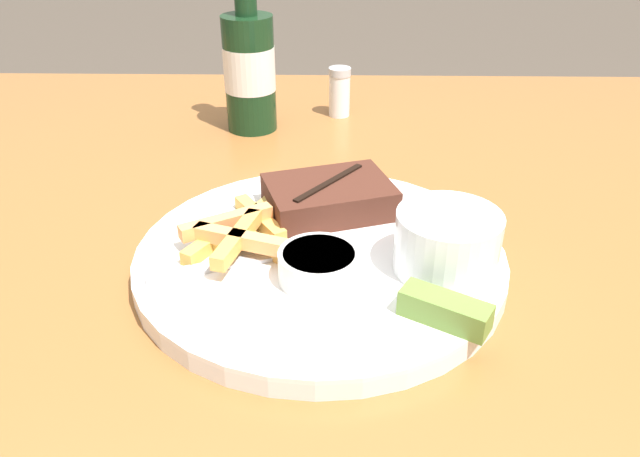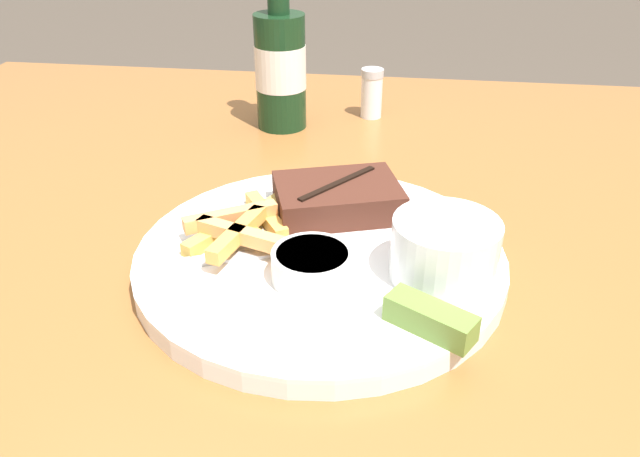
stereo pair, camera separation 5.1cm
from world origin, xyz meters
TOP-DOWN VIEW (x-y plane):
  - dining_table at (0.00, 0.00)m, footprint 1.25×1.11m
  - dinner_plate at (0.00, 0.00)m, footprint 0.31×0.31m
  - steak_portion at (0.01, 0.07)m, footprint 0.13×0.11m
  - fries_pile at (-0.07, 0.01)m, footprint 0.10×0.13m
  - coleslaw_cup at (0.10, -0.03)m, footprint 0.08×0.08m
  - dipping_sauce_cup at (-0.00, -0.04)m, footprint 0.06×0.06m
  - pickle_spear at (0.09, -0.09)m, footprint 0.07×0.05m
  - fork_utensil at (-0.08, -0.03)m, footprint 0.13×0.06m
  - beer_bottle at (-0.09, 0.32)m, footprint 0.06×0.06m
  - salt_shaker at (0.02, 0.37)m, footprint 0.03×0.03m

SIDE VIEW (x-z plane):
  - dining_table at x=0.00m, z-range 0.30..1.04m
  - dinner_plate at x=0.00m, z-range 0.75..0.76m
  - fork_utensil at x=-0.08m, z-range 0.76..0.77m
  - pickle_spear at x=0.09m, z-range 0.76..0.78m
  - fries_pile at x=-0.07m, z-range 0.76..0.79m
  - dipping_sauce_cup at x=0.00m, z-range 0.77..0.79m
  - steak_portion at x=0.01m, z-range 0.76..0.79m
  - salt_shaker at x=0.02m, z-range 0.75..0.81m
  - coleslaw_cup at x=0.10m, z-range 0.77..0.82m
  - beer_bottle at x=-0.09m, z-range 0.71..0.94m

